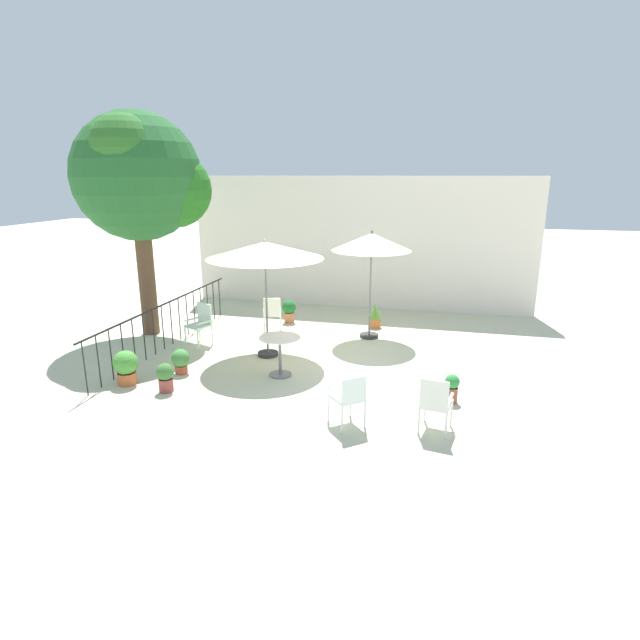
{
  "coord_description": "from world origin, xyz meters",
  "views": [
    {
      "loc": [
        2.5,
        -9.97,
        3.76
      ],
      "look_at": [
        0.0,
        0.14,
        0.82
      ],
      "focal_mm": 29.05,
      "sensor_mm": 36.0,
      "label": 1
    }
  ],
  "objects_px": {
    "patio_umbrella_1": "(265,251)",
    "patio_chair_1": "(435,402)",
    "potted_plant_2": "(452,387)",
    "potted_plant_4": "(289,310)",
    "patio_chair_2": "(349,396)",
    "potted_plant_1": "(126,366)",
    "patio_umbrella_0": "(372,243)",
    "potted_plant_5": "(165,376)",
    "cafe_table_0": "(280,349)",
    "shade_tree": "(140,177)",
    "potted_plant_3": "(375,315)",
    "potted_plant_0": "(181,360)",
    "patio_chair_0": "(272,312)",
    "patio_chair_3": "(201,321)"
  },
  "relations": [
    {
      "from": "potted_plant_0",
      "to": "potted_plant_2",
      "type": "relative_size",
      "value": 0.99
    },
    {
      "from": "cafe_table_0",
      "to": "patio_chair_1",
      "type": "xyz_separation_m",
      "value": [
        2.96,
        -1.65,
        -0.03
      ]
    },
    {
      "from": "patio_chair_2",
      "to": "potted_plant_1",
      "type": "relative_size",
      "value": 1.34
    },
    {
      "from": "potted_plant_4",
      "to": "patio_chair_0",
      "type": "bearing_deg",
      "value": -97.35
    },
    {
      "from": "patio_chair_2",
      "to": "potted_plant_2",
      "type": "distance_m",
      "value": 2.03
    },
    {
      "from": "patio_umbrella_1",
      "to": "shade_tree",
      "type": "bearing_deg",
      "value": 164.57
    },
    {
      "from": "patio_umbrella_1",
      "to": "patio_chair_1",
      "type": "bearing_deg",
      "value": -36.76
    },
    {
      "from": "potted_plant_1",
      "to": "shade_tree",
      "type": "bearing_deg",
      "value": 112.68
    },
    {
      "from": "cafe_table_0",
      "to": "potted_plant_0",
      "type": "relative_size",
      "value": 1.6
    },
    {
      "from": "shade_tree",
      "to": "patio_chair_1",
      "type": "height_order",
      "value": "shade_tree"
    },
    {
      "from": "cafe_table_0",
      "to": "patio_chair_2",
      "type": "distance_m",
      "value": 2.45
    },
    {
      "from": "patio_umbrella_1",
      "to": "potted_plant_5",
      "type": "relative_size",
      "value": 4.71
    },
    {
      "from": "patio_chair_0",
      "to": "shade_tree",
      "type": "bearing_deg",
      "value": -166.05
    },
    {
      "from": "patio_chair_3",
      "to": "cafe_table_0",
      "type": "bearing_deg",
      "value": -30.99
    },
    {
      "from": "patio_umbrella_1",
      "to": "patio_chair_2",
      "type": "relative_size",
      "value": 2.89
    },
    {
      "from": "patio_umbrella_0",
      "to": "patio_chair_3",
      "type": "bearing_deg",
      "value": -158.73
    },
    {
      "from": "patio_chair_0",
      "to": "patio_chair_2",
      "type": "bearing_deg",
      "value": -58.02
    },
    {
      "from": "potted_plant_0",
      "to": "potted_plant_4",
      "type": "bearing_deg",
      "value": 76.17
    },
    {
      "from": "potted_plant_4",
      "to": "shade_tree",
      "type": "bearing_deg",
      "value": -150.32
    },
    {
      "from": "patio_umbrella_0",
      "to": "potted_plant_2",
      "type": "height_order",
      "value": "patio_umbrella_0"
    },
    {
      "from": "shade_tree",
      "to": "patio_chair_1",
      "type": "distance_m",
      "value": 8.36
    },
    {
      "from": "patio_umbrella_0",
      "to": "potted_plant_0",
      "type": "xyz_separation_m",
      "value": [
        -3.21,
        -3.2,
        -1.98
      ]
    },
    {
      "from": "shade_tree",
      "to": "patio_umbrella_0",
      "type": "xyz_separation_m",
      "value": [
        5.19,
        0.91,
        -1.45
      ]
    },
    {
      "from": "patio_umbrella_1",
      "to": "patio_chair_2",
      "type": "distance_m",
      "value": 4.02
    },
    {
      "from": "patio_chair_1",
      "to": "patio_chair_3",
      "type": "xyz_separation_m",
      "value": [
        -5.31,
        3.06,
        0.03
      ]
    },
    {
      "from": "patio_chair_1",
      "to": "potted_plant_0",
      "type": "xyz_separation_m",
      "value": [
        -4.88,
        1.29,
        -0.24
      ]
    },
    {
      "from": "patio_chair_2",
      "to": "potted_plant_5",
      "type": "bearing_deg",
      "value": 170.97
    },
    {
      "from": "patio_umbrella_0",
      "to": "potted_plant_4",
      "type": "relative_size",
      "value": 4.26
    },
    {
      "from": "cafe_table_0",
      "to": "patio_umbrella_1",
      "type": "bearing_deg",
      "value": 121.15
    },
    {
      "from": "patio_chair_1",
      "to": "patio_umbrella_0",
      "type": "bearing_deg",
      "value": 110.33
    },
    {
      "from": "patio_chair_1",
      "to": "potted_plant_5",
      "type": "relative_size",
      "value": 1.69
    },
    {
      "from": "patio_chair_2",
      "to": "potted_plant_5",
      "type": "distance_m",
      "value": 3.48
    },
    {
      "from": "potted_plant_2",
      "to": "potted_plant_4",
      "type": "distance_m",
      "value": 5.81
    },
    {
      "from": "patio_chair_1",
      "to": "patio_chair_2",
      "type": "distance_m",
      "value": 1.28
    },
    {
      "from": "potted_plant_1",
      "to": "potted_plant_5",
      "type": "bearing_deg",
      "value": -8.67
    },
    {
      "from": "patio_umbrella_0",
      "to": "potted_plant_5",
      "type": "xyz_separation_m",
      "value": [
        -3.05,
        -4.06,
        -1.96
      ]
    },
    {
      "from": "patio_umbrella_1",
      "to": "cafe_table_0",
      "type": "relative_size",
      "value": 3.17
    },
    {
      "from": "patio_chair_2",
      "to": "potted_plant_2",
      "type": "relative_size",
      "value": 1.73
    },
    {
      "from": "patio_chair_0",
      "to": "potted_plant_2",
      "type": "xyz_separation_m",
      "value": [
        4.28,
        -3.09,
        -0.25
      ]
    },
    {
      "from": "patio_chair_3",
      "to": "potted_plant_3",
      "type": "bearing_deg",
      "value": 31.8
    },
    {
      "from": "cafe_table_0",
      "to": "potted_plant_4",
      "type": "xyz_separation_m",
      "value": [
        -0.94,
        3.61,
        -0.21
      ]
    },
    {
      "from": "patio_chair_3",
      "to": "potted_plant_5",
      "type": "height_order",
      "value": "patio_chair_3"
    },
    {
      "from": "potted_plant_0",
      "to": "potted_plant_5",
      "type": "distance_m",
      "value": 0.88
    },
    {
      "from": "patio_umbrella_1",
      "to": "potted_plant_4",
      "type": "bearing_deg",
      "value": 97.02
    },
    {
      "from": "potted_plant_3",
      "to": "patio_umbrella_0",
      "type": "bearing_deg",
      "value": -90.62
    },
    {
      "from": "patio_chair_0",
      "to": "potted_plant_3",
      "type": "relative_size",
      "value": 1.47
    },
    {
      "from": "patio_umbrella_0",
      "to": "patio_chair_0",
      "type": "height_order",
      "value": "patio_umbrella_0"
    },
    {
      "from": "patio_chair_2",
      "to": "potted_plant_0",
      "type": "bearing_deg",
      "value": 158.65
    },
    {
      "from": "patio_chair_0",
      "to": "potted_plant_5",
      "type": "bearing_deg",
      "value": -100.09
    },
    {
      "from": "potted_plant_1",
      "to": "potted_plant_3",
      "type": "bearing_deg",
      "value": 50.48
    }
  ]
}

